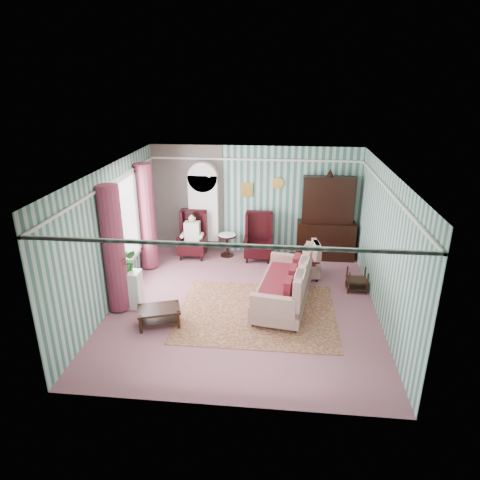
# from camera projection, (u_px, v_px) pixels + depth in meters

# --- Properties ---
(floor) EXTENTS (6.00, 6.00, 0.00)m
(floor) POSITION_uv_depth(u_px,v_px,m) (244.00, 305.00, 9.11)
(floor) COLOR #935665
(floor) RESTS_ON ground
(room_shell) EXTENTS (5.53, 6.02, 2.91)m
(room_shell) POSITION_uv_depth(u_px,v_px,m) (214.00, 211.00, 8.61)
(room_shell) COLOR #38675E
(room_shell) RESTS_ON ground
(bookcase) EXTENTS (0.80, 0.28, 2.24)m
(bookcase) POSITION_uv_depth(u_px,v_px,m) (204.00, 213.00, 11.47)
(bookcase) COLOR silver
(bookcase) RESTS_ON floor
(dresser_hutch) EXTENTS (1.50, 0.56, 2.36)m
(dresser_hutch) POSITION_uv_depth(u_px,v_px,m) (327.00, 216.00, 11.02)
(dresser_hutch) COLOR black
(dresser_hutch) RESTS_ON floor
(wingback_left) EXTENTS (0.76, 0.80, 1.25)m
(wingback_left) POSITION_uv_depth(u_px,v_px,m) (192.00, 235.00, 11.31)
(wingback_left) COLOR black
(wingback_left) RESTS_ON floor
(wingback_right) EXTENTS (0.76, 0.80, 1.25)m
(wingback_right) POSITION_uv_depth(u_px,v_px,m) (258.00, 237.00, 11.14)
(wingback_right) COLOR black
(wingback_right) RESTS_ON floor
(seated_woman) EXTENTS (0.44, 0.40, 1.18)m
(seated_woman) POSITION_uv_depth(u_px,v_px,m) (193.00, 236.00, 11.32)
(seated_woman) COLOR silver
(seated_woman) RESTS_ON floor
(round_side_table) EXTENTS (0.50, 0.50, 0.60)m
(round_side_table) POSITION_uv_depth(u_px,v_px,m) (227.00, 245.00, 11.48)
(round_side_table) COLOR black
(round_side_table) RESTS_ON floor
(nest_table) EXTENTS (0.45, 0.38, 0.54)m
(nest_table) POSITION_uv_depth(u_px,v_px,m) (357.00, 280.00, 9.61)
(nest_table) COLOR black
(nest_table) RESTS_ON floor
(plant_stand) EXTENTS (0.55, 0.35, 0.80)m
(plant_stand) POSITION_uv_depth(u_px,v_px,m) (128.00, 289.00, 8.92)
(plant_stand) COLOR silver
(plant_stand) RESTS_ON floor
(rug) EXTENTS (3.20, 2.60, 0.01)m
(rug) POSITION_uv_depth(u_px,v_px,m) (257.00, 312.00, 8.80)
(rug) COLOR #521B22
(rug) RESTS_ON floor
(sofa) EXTENTS (1.37, 2.34, 1.09)m
(sofa) POSITION_uv_depth(u_px,v_px,m) (283.00, 282.00, 8.91)
(sofa) COLOR #C1B595
(sofa) RESTS_ON floor
(floral_armchair) EXTENTS (0.89, 0.84, 0.92)m
(floral_armchair) POSITION_uv_depth(u_px,v_px,m) (304.00, 259.00, 10.21)
(floral_armchair) COLOR beige
(floral_armchair) RESTS_ON floor
(coffee_table) EXTENTS (0.94, 0.76, 0.37)m
(coffee_table) POSITION_uv_depth(u_px,v_px,m) (159.00, 317.00, 8.30)
(coffee_table) COLOR black
(coffee_table) RESTS_ON floor
(potted_plant_a) EXTENTS (0.39, 0.34, 0.42)m
(potted_plant_a) POSITION_uv_depth(u_px,v_px,m) (121.00, 265.00, 8.57)
(potted_plant_a) COLOR #24581B
(potted_plant_a) RESTS_ON plant_stand
(potted_plant_b) EXTENTS (0.30, 0.27, 0.45)m
(potted_plant_b) POSITION_uv_depth(u_px,v_px,m) (130.00, 260.00, 8.78)
(potted_plant_b) COLOR #184D19
(potted_plant_b) RESTS_ON plant_stand
(potted_plant_c) EXTENTS (0.27, 0.27, 0.41)m
(potted_plant_c) POSITION_uv_depth(u_px,v_px,m) (125.00, 262.00, 8.74)
(potted_plant_c) COLOR #275219
(potted_plant_c) RESTS_ON plant_stand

